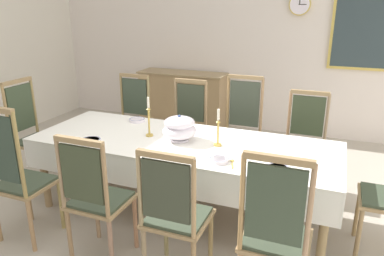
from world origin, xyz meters
name	(u,v)px	position (x,y,z in m)	size (l,w,h in m)	color
ground	(176,221)	(0.00, 0.00, -0.02)	(6.83, 5.93, 0.04)	#AEA497
back_wall	(255,16)	(0.00, 3.00, 1.79)	(6.83, 0.08, 3.57)	silver
dining_table	(182,148)	(0.00, 0.16, 0.68)	(2.83, 1.02, 0.75)	#927550
tablecloth	(182,147)	(0.00, 0.16, 0.69)	(2.85, 1.04, 0.29)	white
chair_south_a	(17,174)	(-1.10, -0.76, 0.62)	(0.44, 0.42, 1.23)	#98774F
chair_north_a	(131,118)	(-1.10, 1.08, 0.58)	(0.44, 0.42, 1.12)	#9C8058
chair_south_b	(95,196)	(-0.33, -0.75, 0.57)	(0.44, 0.42, 1.08)	#9D7B5C
chair_north_b	(187,125)	(-0.33, 1.08, 0.58)	(0.44, 0.42, 1.11)	#947651
chair_south_c	(174,214)	(0.33, -0.75, 0.57)	(0.44, 0.42, 1.08)	#918456
chair_north_c	(241,129)	(0.33, 1.08, 0.61)	(0.44, 0.42, 1.21)	#A17A51
chair_south_d	(275,232)	(1.03, -0.75, 0.60)	(0.44, 0.42, 1.17)	olive
chair_north_d	(304,141)	(1.03, 1.08, 0.57)	(0.44, 0.42, 1.09)	#987B5A
chair_head_west	(32,132)	(-1.82, 0.16, 0.60)	(0.42, 0.44, 1.19)	#A17A5A
soup_tureen	(179,128)	(-0.03, 0.16, 0.87)	(0.32, 0.32, 0.25)	white
candlestick_west	(149,120)	(-0.35, 0.16, 0.91)	(0.07, 0.07, 0.38)	gold
candlestick_east	(218,131)	(0.35, 0.16, 0.89)	(0.07, 0.07, 0.34)	gold
bowl_near_left	(277,169)	(0.93, -0.20, 0.78)	(0.18, 0.18, 0.04)	white
bowl_near_right	(219,160)	(0.47, -0.17, 0.77)	(0.16, 0.16, 0.03)	white
bowl_far_left	(91,141)	(-0.75, -0.20, 0.77)	(0.18, 0.18, 0.04)	white
bowl_far_right	(137,120)	(-0.69, 0.53, 0.77)	(0.17, 0.17, 0.03)	white
spoon_primary	(293,172)	(1.05, -0.17, 0.76)	(0.03, 0.18, 0.01)	gold
spoon_secondary	(232,162)	(0.57, -0.15, 0.76)	(0.06, 0.17, 0.01)	gold
sideboard	(183,99)	(-1.07, 2.69, 0.45)	(1.44, 0.48, 0.90)	#9A7B54
mounted_clock	(300,4)	(0.65, 2.93, 1.95)	(0.31, 0.06, 0.31)	#D1B251
framed_painting	(377,22)	(1.68, 2.94, 1.72)	(1.15, 0.05, 1.31)	#D1B251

